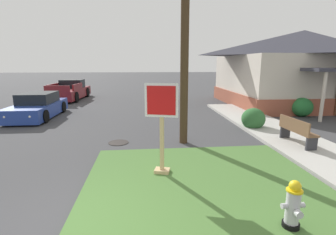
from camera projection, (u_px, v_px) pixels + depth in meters
name	position (u px, v px, depth m)	size (l,w,h in m)	color
ground_plane	(68.00, 235.00, 4.02)	(160.00, 160.00, 0.00)	#3D3D3F
grass_corner_patch	(204.00, 185.00, 5.61)	(5.37, 4.82, 0.08)	#477033
sidewalk_strip	(283.00, 135.00, 9.42)	(2.20, 14.18, 0.12)	#B2AFA8
fire_hydrant	(293.00, 206.00, 4.01)	(0.38, 0.34, 0.82)	black
stop_sign	(162.00, 130.00, 5.91)	(0.76, 0.36, 2.19)	tan
manhole_cover	(118.00, 143.00, 8.70)	(0.70, 0.70, 0.02)	black
parked_sedan_blue	(38.00, 107.00, 12.78)	(1.89, 4.26, 1.25)	#233D93
pickup_truck_maroon	(70.00, 91.00, 19.24)	(2.18, 5.15, 1.48)	maroon
street_bench	(296.00, 130.00, 8.15)	(0.47, 1.53, 0.85)	brown
corner_house	(301.00, 67.00, 16.60)	(9.97, 9.48, 4.84)	brown
shrub_near_porch	(302.00, 107.00, 12.96)	(1.07, 1.07, 0.99)	#256B32
shrub_by_curb	(253.00, 119.00, 10.42)	(0.97, 0.97, 0.90)	#2E6330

